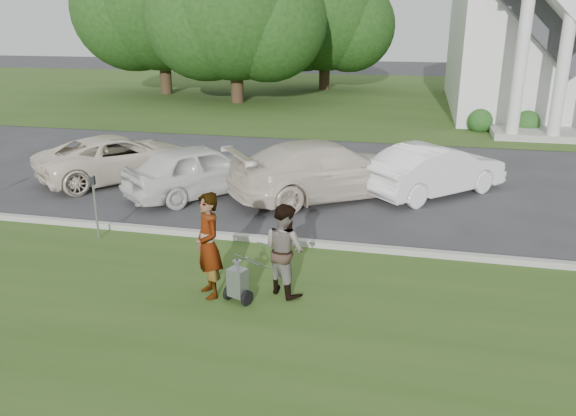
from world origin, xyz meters
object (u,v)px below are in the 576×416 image
(tree_back, at_px, (325,21))
(person_left, at_px, (208,246))
(car_d, at_px, (435,170))
(striping_cart, at_px, (238,283))
(parking_meter_near, at_px, (95,199))
(person_right, at_px, (284,250))
(car_a, at_px, (119,157))
(tree_left, at_px, (235,14))
(car_b, at_px, (201,170))
(tree_far, at_px, (161,5))
(car_c, at_px, (326,170))

(tree_back, height_order, person_left, tree_back)
(car_d, bearing_deg, person_left, 106.21)
(striping_cart, relative_size, parking_meter_near, 0.67)
(person_right, distance_m, car_a, 9.44)
(tree_left, relative_size, car_b, 2.44)
(striping_cart, xyz_separation_m, person_right, (0.72, 0.54, 0.48))
(tree_far, relative_size, parking_meter_near, 7.66)
(car_d, bearing_deg, car_b, 58.67)
(person_right, height_order, car_d, person_right)
(car_b, bearing_deg, parking_meter_near, 113.71)
(tree_back, bearing_deg, car_d, -73.50)
(tree_far, bearing_deg, tree_back, 26.56)
(person_right, relative_size, parking_meter_near, 1.13)
(tree_back, height_order, parking_meter_near, tree_back)
(tree_left, bearing_deg, car_d, -55.91)
(tree_far, xyz_separation_m, car_d, (17.33, -19.74, -4.96))
(person_right, bearing_deg, car_c, -52.96)
(tree_far, height_order, car_d, tree_far)
(tree_left, height_order, tree_back, tree_left)
(person_right, bearing_deg, parking_meter_near, 15.69)
(tree_far, distance_m, person_left, 30.57)
(person_left, height_order, car_b, person_left)
(person_left, bearing_deg, tree_far, 166.12)
(person_left, distance_m, car_c, 6.51)
(tree_left, xyz_separation_m, striping_cart, (7.85, -24.27, -4.73))
(tree_back, bearing_deg, tree_far, -153.44)
(tree_back, relative_size, car_b, 2.20)
(car_c, bearing_deg, person_left, 133.14)
(tree_far, xyz_separation_m, car_b, (10.83, -21.32, -4.95))
(person_right, bearing_deg, tree_far, -26.63)
(person_right, bearing_deg, person_left, 51.89)
(person_right, xyz_separation_m, car_d, (2.76, 6.99, -0.13))
(tree_back, relative_size, person_left, 4.95)
(striping_cart, bearing_deg, car_b, 137.84)
(person_right, distance_m, car_c, 6.02)
(car_a, height_order, car_d, car_d)
(tree_left, distance_m, parking_meter_near, 22.78)
(person_right, bearing_deg, car_a, -8.57)
(tree_left, xyz_separation_m, person_right, (8.56, -23.73, -4.25))
(person_right, bearing_deg, striping_cart, 71.77)
(car_a, bearing_deg, car_d, -138.15)
(person_left, bearing_deg, car_b, 162.78)
(car_c, bearing_deg, tree_far, -2.77)
(car_b, bearing_deg, tree_left, -35.90)
(parking_meter_near, relative_size, car_d, 0.34)
(tree_back, relative_size, car_d, 2.17)
(striping_cart, xyz_separation_m, car_b, (-3.02, 5.95, 0.37))
(person_left, relative_size, parking_meter_near, 1.28)
(tree_far, height_order, tree_back, tree_far)
(tree_far, height_order, car_b, tree_far)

